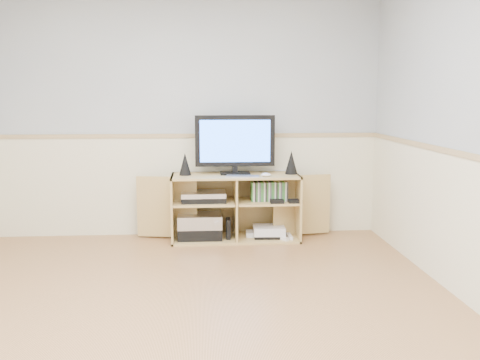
# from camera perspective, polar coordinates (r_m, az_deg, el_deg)

# --- Properties ---
(room) EXTENTS (4.04, 4.54, 2.54)m
(room) POSITION_cam_1_polar(r_m,az_deg,el_deg) (3.34, -8.23, 5.36)
(room) COLOR tan
(room) RESTS_ON ground
(media_cabinet) EXTENTS (1.96, 0.47, 0.65)m
(media_cabinet) POSITION_cam_1_polar(r_m,az_deg,el_deg) (5.37, -0.53, -2.72)
(media_cabinet) COLOR tan
(media_cabinet) RESTS_ON floor
(monitor) EXTENTS (0.78, 0.18, 0.58)m
(monitor) POSITION_cam_1_polar(r_m,az_deg,el_deg) (5.27, -0.54, 4.02)
(monitor) COLOR black
(monitor) RESTS_ON media_cabinet
(speaker_left) EXTENTS (0.12, 0.12, 0.22)m
(speaker_left) POSITION_cam_1_polar(r_m,az_deg,el_deg) (5.25, -5.88, 1.70)
(speaker_left) COLOR black
(speaker_left) RESTS_ON media_cabinet
(speaker_right) EXTENTS (0.12, 0.12, 0.23)m
(speaker_right) POSITION_cam_1_polar(r_m,az_deg,el_deg) (5.33, 5.49, 1.88)
(speaker_right) COLOR black
(speaker_right) RESTS_ON media_cabinet
(keyboard) EXTENTS (0.34, 0.18, 0.01)m
(keyboard) POSITION_cam_1_polar(r_m,az_deg,el_deg) (5.12, 0.28, 0.40)
(keyboard) COLOR silver
(keyboard) RESTS_ON media_cabinet
(mouse) EXTENTS (0.11, 0.08, 0.04)m
(mouse) POSITION_cam_1_polar(r_m,az_deg,el_deg) (5.15, 2.80, 0.56)
(mouse) COLOR white
(mouse) RESTS_ON media_cabinet
(av_components) EXTENTS (0.52, 0.32, 0.47)m
(av_components) POSITION_cam_1_polar(r_m,az_deg,el_deg) (5.33, -4.12, -4.09)
(av_components) COLOR black
(av_components) RESTS_ON media_cabinet
(game_consoles) EXTENTS (0.45, 0.30, 0.11)m
(game_consoles) POSITION_cam_1_polar(r_m,az_deg,el_deg) (5.39, 2.96, -5.53)
(game_consoles) COLOR white
(game_consoles) RESTS_ON media_cabinet
(game_cases) EXTENTS (0.36, 0.14, 0.19)m
(game_cases) POSITION_cam_1_polar(r_m,az_deg,el_deg) (5.30, 3.13, -1.20)
(game_cases) COLOR #3F8C3F
(game_cases) RESTS_ON media_cabinet
(wall_outlet) EXTENTS (0.12, 0.03, 0.12)m
(wall_outlet) POSITION_cam_1_polar(r_m,az_deg,el_deg) (5.56, 4.33, 0.47)
(wall_outlet) COLOR white
(wall_outlet) RESTS_ON wall_back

